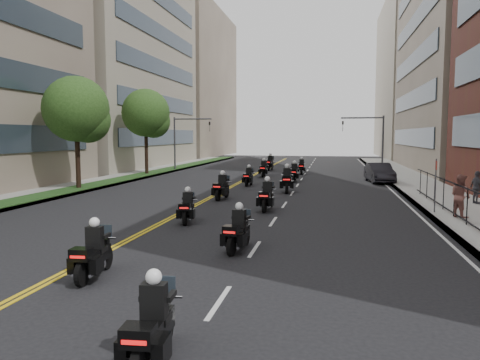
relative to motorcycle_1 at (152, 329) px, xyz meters
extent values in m
cube|color=gray|center=(9.18, 23.02, -0.55)|extent=(4.00, 90.00, 0.15)
cube|color=gray|center=(-14.82, 23.02, -0.55)|extent=(4.00, 90.00, 0.15)
cube|color=#163E16|center=(-14.02, 23.02, -0.45)|extent=(2.00, 90.00, 0.04)
cube|color=#333F4C|center=(11.13, 46.02, 2.88)|extent=(0.12, 24.08, 1.80)
cube|color=#333F4C|center=(11.13, 46.02, 6.88)|extent=(0.12, 24.08, 1.80)
cube|color=#333F4C|center=(11.13, 46.02, 10.88)|extent=(0.12, 24.08, 1.80)
cube|color=#333F4C|center=(11.13, 46.02, 14.88)|extent=(0.12, 24.08, 1.80)
cube|color=gray|center=(18.68, 76.02, 12.38)|extent=(15.00, 28.00, 26.00)
cube|color=gray|center=(-24.82, 46.02, 16.38)|extent=(16.00, 28.00, 34.00)
cube|color=#333F4C|center=(-16.77, 46.02, 2.88)|extent=(0.12, 24.08, 1.80)
cube|color=#333F4C|center=(-16.77, 46.02, 6.88)|extent=(0.12, 24.08, 1.80)
cube|color=#333F4C|center=(-16.77, 46.02, 10.88)|extent=(0.12, 24.08, 1.80)
cube|color=#333F4C|center=(-16.77, 46.02, 14.88)|extent=(0.12, 24.08, 1.80)
cube|color=#776757|center=(-24.82, 76.02, 12.38)|extent=(16.00, 28.00, 26.00)
cylinder|color=black|center=(-14.02, 22.02, 1.93)|extent=(0.32, 0.32, 5.11)
sphere|color=#214517|center=(-14.02, 22.02, 4.85)|extent=(4.40, 4.40, 4.40)
sphere|color=#214517|center=(-13.42, 22.42, 4.12)|extent=(3.08, 3.08, 3.08)
cylinder|color=black|center=(-14.02, 34.02, 2.07)|extent=(0.32, 0.32, 5.39)
sphere|color=#214517|center=(-14.02, 34.02, 5.15)|extent=(4.40, 4.40, 4.40)
sphere|color=#214517|center=(-13.42, 34.42, 4.38)|extent=(3.08, 3.08, 3.08)
cylinder|color=#3F3F44|center=(7.68, 40.02, 2.18)|extent=(0.18, 0.18, 5.60)
cylinder|color=#3F3F44|center=(5.68, 40.02, 4.78)|extent=(4.00, 0.14, 0.14)
imported|color=black|center=(3.88, 40.02, 3.98)|extent=(0.16, 0.20, 1.00)
cylinder|color=#3F3F44|center=(-13.32, 40.02, 2.18)|extent=(0.18, 0.18, 5.60)
cylinder|color=#3F3F44|center=(-11.32, 40.02, 4.78)|extent=(4.00, 0.14, 0.14)
imported|color=black|center=(-9.52, 40.02, 3.98)|extent=(0.16, 0.20, 1.00)
cylinder|color=black|center=(-0.07, 0.82, -0.30)|extent=(0.18, 0.65, 0.64)
cube|color=black|center=(-0.01, 0.08, -0.04)|extent=(0.49, 1.29, 0.37)
cube|color=silver|center=(-0.01, 0.12, -0.26)|extent=(0.40, 0.54, 0.28)
cube|color=black|center=(0.05, -0.67, 0.18)|extent=(0.52, 0.43, 0.30)
cube|color=red|center=(0.07, -0.87, 0.16)|extent=(0.38, 0.06, 0.07)
cube|color=black|center=(-0.01, 0.12, 0.43)|extent=(0.43, 0.29, 0.58)
sphere|color=white|center=(-0.01, 0.13, 0.82)|extent=(0.27, 0.27, 0.27)
cylinder|color=black|center=(-3.22, 3.45, -0.30)|extent=(0.18, 0.65, 0.64)
cylinder|color=black|center=(-3.33, 4.96, -0.30)|extent=(0.18, 0.65, 0.64)
cube|color=black|center=(-3.27, 4.20, -0.04)|extent=(0.49, 1.30, 0.38)
cube|color=silver|center=(-3.28, 4.25, -0.25)|extent=(0.40, 0.55, 0.28)
cube|color=black|center=(-3.22, 3.45, 0.19)|extent=(0.52, 0.43, 0.30)
cube|color=red|center=(-3.20, 3.25, 0.17)|extent=(0.38, 0.06, 0.07)
cube|color=black|center=(-3.28, 4.25, 0.44)|extent=(0.44, 0.30, 0.59)
sphere|color=white|center=(-3.28, 4.26, 0.83)|extent=(0.27, 0.27, 0.27)
cylinder|color=black|center=(-0.19, 7.01, -0.30)|extent=(0.20, 0.65, 0.64)
cylinder|color=black|center=(-0.02, 8.50, -0.30)|extent=(0.20, 0.65, 0.64)
cube|color=black|center=(-0.10, 7.75, -0.04)|extent=(0.53, 1.30, 0.37)
cube|color=silver|center=(-0.10, 7.80, -0.26)|extent=(0.41, 0.55, 0.28)
cube|color=black|center=(-0.19, 7.01, 0.18)|extent=(0.53, 0.45, 0.30)
cube|color=red|center=(-0.21, 6.81, 0.16)|extent=(0.38, 0.07, 0.07)
cube|color=black|center=(-0.10, 7.80, 0.43)|extent=(0.44, 0.31, 0.58)
sphere|color=white|center=(-0.10, 7.81, 0.82)|extent=(0.27, 0.27, 0.27)
cylinder|color=black|center=(-3.10, 11.42, -0.31)|extent=(0.21, 0.63, 0.62)
cylinder|color=black|center=(-3.30, 12.87, -0.31)|extent=(0.21, 0.63, 0.62)
cube|color=black|center=(-3.20, 12.15, -0.05)|extent=(0.55, 1.28, 0.37)
cube|color=silver|center=(-3.21, 12.19, -0.27)|extent=(0.41, 0.55, 0.27)
cube|color=black|center=(-3.10, 11.42, 0.17)|extent=(0.52, 0.45, 0.29)
cube|color=red|center=(-3.07, 11.23, 0.15)|extent=(0.37, 0.08, 0.06)
cube|color=black|center=(-3.21, 12.19, 0.40)|extent=(0.43, 0.31, 0.57)
sphere|color=white|center=(-3.21, 12.20, 0.79)|extent=(0.27, 0.27, 0.27)
cylinder|color=black|center=(-0.31, 15.20, -0.28)|extent=(0.16, 0.69, 0.69)
cylinder|color=black|center=(-0.26, 16.82, -0.28)|extent=(0.16, 0.69, 0.69)
cube|color=black|center=(-0.29, 16.01, 0.00)|extent=(0.47, 1.38, 0.41)
cube|color=silver|center=(-0.28, 16.06, -0.23)|extent=(0.40, 0.57, 0.30)
cube|color=black|center=(-0.31, 15.20, 0.25)|extent=(0.54, 0.44, 0.32)
cube|color=red|center=(-0.32, 14.98, 0.23)|extent=(0.41, 0.04, 0.07)
cube|color=black|center=(-0.28, 16.06, 0.51)|extent=(0.45, 0.30, 0.63)
sphere|color=white|center=(-0.28, 16.07, 0.94)|extent=(0.29, 0.29, 0.29)
cylinder|color=black|center=(-3.46, 18.70, -0.28)|extent=(0.20, 0.69, 0.68)
cylinder|color=black|center=(-3.33, 20.30, -0.28)|extent=(0.20, 0.69, 0.68)
cube|color=black|center=(-3.40, 19.50, 0.00)|extent=(0.53, 1.38, 0.40)
cube|color=silver|center=(-3.39, 19.55, -0.23)|extent=(0.43, 0.58, 0.30)
cube|color=black|center=(-3.46, 18.70, 0.24)|extent=(0.55, 0.46, 0.32)
cube|color=red|center=(-3.48, 18.49, 0.22)|extent=(0.40, 0.06, 0.07)
cube|color=black|center=(-3.39, 19.55, 0.50)|extent=(0.46, 0.32, 0.62)
sphere|color=white|center=(-3.39, 19.56, 0.92)|extent=(0.29, 0.29, 0.29)
cylinder|color=black|center=(0.05, 22.77, -0.24)|extent=(0.21, 0.77, 0.76)
cylinder|color=black|center=(-0.07, 24.54, -0.24)|extent=(0.21, 0.77, 0.76)
cube|color=black|center=(-0.01, 23.66, 0.07)|extent=(0.57, 1.53, 0.45)
cube|color=silver|center=(-0.01, 23.71, -0.19)|extent=(0.46, 0.64, 0.33)
cube|color=black|center=(0.05, 22.77, 0.33)|extent=(0.61, 0.51, 0.36)
cube|color=red|center=(0.07, 22.53, 0.31)|extent=(0.45, 0.06, 0.08)
cube|color=black|center=(-0.01, 23.71, 0.62)|extent=(0.51, 0.34, 0.69)
sphere|color=white|center=(-0.01, 23.72, 1.09)|extent=(0.32, 0.32, 0.32)
cylinder|color=black|center=(-3.19, 26.40, -0.31)|extent=(0.16, 0.64, 0.63)
cylinder|color=black|center=(-3.13, 27.88, -0.31)|extent=(0.16, 0.64, 0.63)
cube|color=black|center=(-3.16, 27.14, -0.05)|extent=(0.44, 1.27, 0.37)
cube|color=silver|center=(-3.16, 27.19, -0.26)|extent=(0.37, 0.52, 0.28)
cube|color=black|center=(-3.19, 26.40, 0.17)|extent=(0.50, 0.41, 0.30)
cube|color=red|center=(-3.20, 26.21, 0.16)|extent=(0.37, 0.04, 0.06)
cube|color=black|center=(-3.16, 27.19, 0.41)|extent=(0.42, 0.28, 0.57)
sphere|color=white|center=(-3.16, 27.20, 0.80)|extent=(0.27, 0.27, 0.27)
cylinder|color=black|center=(-0.08, 29.90, -0.28)|extent=(0.14, 0.69, 0.69)
cylinder|color=black|center=(-0.08, 31.52, -0.28)|extent=(0.14, 0.69, 0.69)
cube|color=black|center=(-0.08, 30.71, 0.00)|extent=(0.43, 1.37, 0.41)
cube|color=silver|center=(-0.08, 30.76, -0.23)|extent=(0.39, 0.56, 0.30)
cube|color=black|center=(-0.08, 29.90, 0.25)|extent=(0.53, 0.43, 0.32)
cube|color=red|center=(-0.08, 29.69, 0.23)|extent=(0.41, 0.03, 0.07)
cube|color=black|center=(-0.08, 30.76, 0.51)|extent=(0.45, 0.28, 0.63)
sphere|color=white|center=(-0.08, 30.77, 0.94)|extent=(0.29, 0.29, 0.29)
cylinder|color=black|center=(-3.10, 33.87, -0.28)|extent=(0.16, 0.69, 0.68)
cylinder|color=black|center=(-3.14, 35.48, -0.28)|extent=(0.16, 0.69, 0.68)
cube|color=black|center=(-3.12, 34.67, 0.00)|extent=(0.46, 1.37, 0.40)
cube|color=silver|center=(-3.12, 34.72, -0.23)|extent=(0.40, 0.56, 0.30)
cube|color=black|center=(-3.10, 33.87, 0.24)|extent=(0.53, 0.44, 0.32)
cube|color=red|center=(-3.09, 33.66, 0.22)|extent=(0.40, 0.04, 0.07)
cube|color=black|center=(-3.12, 34.72, 0.50)|extent=(0.45, 0.29, 0.62)
sphere|color=white|center=(-3.12, 34.73, 0.92)|extent=(0.29, 0.29, 0.29)
cylinder|color=black|center=(0.06, 37.44, -0.29)|extent=(0.16, 0.67, 0.67)
cylinder|color=black|center=(0.01, 39.01, -0.29)|extent=(0.16, 0.67, 0.67)
cube|color=black|center=(0.04, 38.22, -0.01)|extent=(0.46, 1.34, 0.39)
cube|color=silver|center=(0.04, 38.27, -0.24)|extent=(0.39, 0.55, 0.30)
cube|color=black|center=(0.06, 37.44, 0.22)|extent=(0.53, 0.43, 0.31)
cube|color=red|center=(0.07, 37.23, 0.20)|extent=(0.39, 0.04, 0.07)
cube|color=black|center=(0.04, 38.27, 0.48)|extent=(0.44, 0.29, 0.61)
sphere|color=white|center=(0.04, 38.28, 0.89)|extent=(0.29, 0.29, 0.29)
cylinder|color=black|center=(-3.61, 41.65, -0.25)|extent=(0.21, 0.75, 0.74)
cylinder|color=black|center=(-3.47, 43.38, -0.25)|extent=(0.21, 0.75, 0.74)
cube|color=black|center=(-3.54, 42.52, 0.05)|extent=(0.57, 1.50, 0.44)
cube|color=silver|center=(-3.54, 42.57, -0.20)|extent=(0.46, 0.63, 0.33)
cube|color=black|center=(-3.61, 41.65, 0.31)|extent=(0.60, 0.50, 0.35)
cube|color=red|center=(-3.63, 41.42, 0.29)|extent=(0.44, 0.07, 0.08)
cube|color=black|center=(-3.54, 42.57, 0.60)|extent=(0.50, 0.34, 0.67)
sphere|color=white|center=(-3.54, 42.58, 1.05)|extent=(0.32, 0.32, 0.32)
imported|color=black|center=(6.58, 31.32, 0.15)|extent=(2.14, 4.85, 1.55)
imported|color=#8A544B|center=(8.38, 14.83, 0.47)|extent=(1.08, 1.16, 1.89)
imported|color=#47474F|center=(10.33, 19.34, 0.39)|extent=(0.71, 1.09, 1.72)
camera|label=1|loc=(2.79, -6.88, 3.12)|focal=35.00mm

